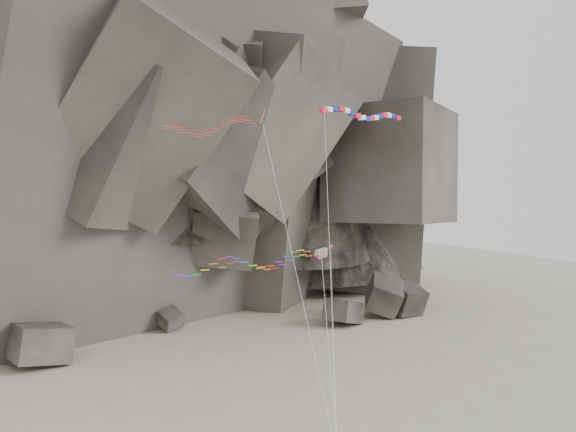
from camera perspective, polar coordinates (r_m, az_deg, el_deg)
name	(u,v)px	position (r m, az deg, el deg)	size (l,w,h in m)	color
ground	(311,418)	(59.48, 2.38, -19.86)	(260.00, 260.00, 0.00)	gray
headland	(144,95)	(122.13, -14.46, 11.82)	(110.00, 70.00, 84.00)	#504A41
boulder_field	(181,329)	(85.66, -10.82, -11.20)	(78.67, 15.34, 8.03)	#47423F
delta_kite	(209,126)	(55.35, -7.99, 9.09)	(10.80, 16.00, 29.30)	red
banner_kite	(363,116)	(58.73, 7.62, 10.04)	(15.96, 12.87, 29.25)	red
parafoil_kite	(248,262)	(51.07, -4.08, -4.70)	(15.96, 10.60, 15.37)	yellow
pennant_kite	(332,288)	(56.56, 4.47, -7.27)	(8.43, 14.36, 15.12)	red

